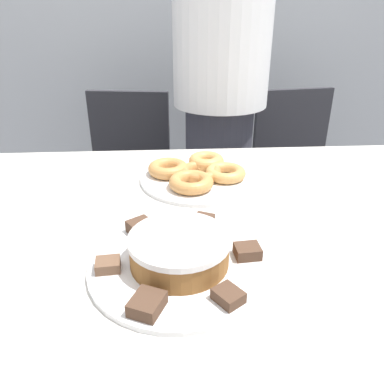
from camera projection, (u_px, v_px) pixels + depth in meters
The scene contains 18 objects.
table at pixel (189, 251), 0.89m from camera, with size 1.86×1.01×0.77m.
person_standing at pixel (220, 94), 1.54m from camera, with size 0.38×0.38×1.70m.
office_chair_left at pixel (127, 191), 1.85m from camera, with size 0.50×0.50×0.86m.
office_chair_right at pixel (298, 187), 1.90m from camera, with size 0.50×0.50×0.86m.
plate_cake at pixel (180, 265), 0.71m from camera, with size 0.34×0.34×0.01m.
plate_donuts at pixel (200, 178), 1.07m from camera, with size 0.34×0.34×0.01m.
frosted_cake at pixel (179, 250), 0.69m from camera, with size 0.19×0.19×0.06m.
lamington_0 at pixel (247, 251), 0.72m from camera, with size 0.05×0.05×0.02m.
lamington_1 at pixel (203, 223), 0.81m from camera, with size 0.06×0.06×0.03m.
lamington_2 at pixel (142, 228), 0.79m from camera, with size 0.07×0.07×0.03m.
lamington_3 at pixel (108, 265), 0.68m from camera, with size 0.05×0.04×0.02m.
lamington_4 at pixel (147, 304), 0.59m from camera, with size 0.07×0.07×0.02m.
lamington_5 at pixel (228, 296), 0.61m from camera, with size 0.06×0.06×0.02m.
donut_0 at pixel (200, 172), 1.06m from camera, with size 0.12×0.12×0.03m.
donut_1 at pixel (168, 168), 1.08m from camera, with size 0.12×0.12×0.03m.
donut_2 at pixel (191, 182), 1.00m from camera, with size 0.12×0.12×0.03m.
donut_3 at pixel (226, 173), 1.06m from camera, with size 0.11×0.11×0.03m.
donut_4 at pixel (206, 161), 1.13m from camera, with size 0.11×0.11×0.04m.
Camera 1 is at (-0.04, -0.74, 1.21)m, focal length 35.00 mm.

